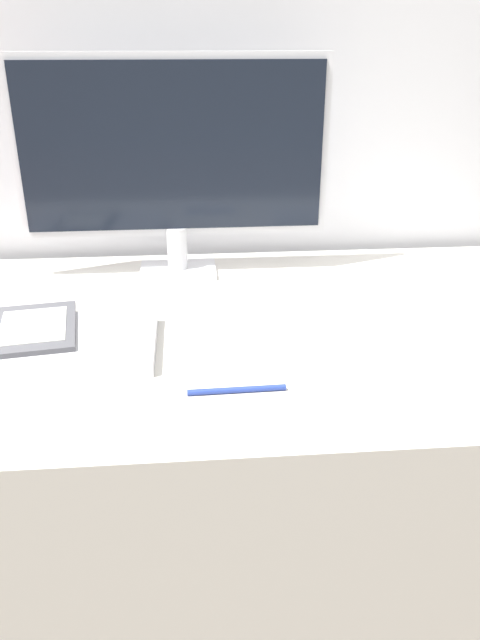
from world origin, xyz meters
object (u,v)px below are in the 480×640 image
object	(u,v)px
monitor	(174,156)
ereader	(34,328)
pen	(237,390)
laptop	(49,344)
keyboard	(433,352)

from	to	relation	value
monitor	ereader	world-z (taller)	monitor
pen	monitor	bearing A→B (deg)	99.75
monitor	laptop	distance (m)	0.47
monitor	pen	size ratio (longest dim) A/B	4.37
laptop	ereader	size ratio (longest dim) A/B	1.70
laptop	pen	distance (m)	0.33
monitor	pen	xyz separation A→B (m)	(0.09, -0.50, -0.24)
monitor	keyboard	distance (m)	0.63
keyboard	laptop	distance (m)	0.62
laptop	pen	world-z (taller)	laptop
ereader	pen	xyz separation A→B (m)	(0.32, -0.18, -0.03)
monitor	ereader	size ratio (longest dim) A/B	3.09
ereader	pen	world-z (taller)	ereader
keyboard	ereader	bearing A→B (deg)	171.63
keyboard	ereader	distance (m)	0.65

